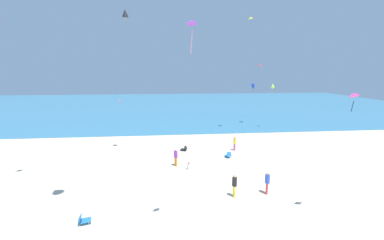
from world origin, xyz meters
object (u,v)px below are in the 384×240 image
Objects in this scene: kite_magenta at (353,95)px; kite_red at (260,65)px; person_1 at (267,181)px; person_3 at (235,143)px; kite_blue at (253,86)px; kite_lime at (273,86)px; kite_black at (125,13)px; kite_pink at (120,102)px; beach_chair_far_left at (228,155)px; beach_chair_mid_beach at (83,220)px; person_2 at (189,167)px; person_4 at (176,156)px; beach_chair_near_camera at (184,149)px; person_0 at (234,184)px; kite_purple at (191,23)px; kite_yellow at (250,18)px.

kite_red reaches higher than kite_magenta.
kite_red is at bearing 97.58° from person_1.
kite_blue is at bearing -128.23° from person_3.
kite_magenta is at bearing -103.67° from kite_lime.
person_3 is 16.69m from kite_black.
kite_black is 0.91× the size of kite_lime.
kite_pink is at bearing -172.19° from kite_red.
kite_red is at bearing -53.59° from beach_chair_far_left.
beach_chair_mid_beach is 1.20× the size of person_2.
person_4 is 1.27× the size of kite_black.
person_2 reaches higher than beach_chair_mid_beach.
kite_black is at bearing -74.05° from kite_pink.
person_2 is 1.56m from person_4.
beach_chair_mid_beach is 11.84m from person_1.
person_3 reaches higher than person_2.
kite_lime reaches higher than kite_blue.
person_1 is 23.21m from kite_pink.
kite_blue reaches higher than person_4.
person_3 is 16.08m from kite_red.
kite_lime is at bearing -61.55° from kite_blue.
person_1 is at bearing -124.80° from person_2.
kite_pink is at bearing 126.05° from kite_magenta.
beach_chair_near_camera is 10.63m from person_0.
person_0 is 8.76m from kite_magenta.
kite_black reaches higher than kite_lime.
person_3 is 14.69m from kite_magenta.
kite_red reaches higher than kite_lime.
beach_chair_near_camera is 5.15m from person_2.
beach_chair_mid_beach is at bearing -142.76° from person_1.
kite_purple reaches higher than person_1.
kite_pink is (-21.60, -0.45, -2.00)m from kite_lime.
kite_yellow is (15.57, 19.68, 14.87)m from beach_chair_mid_beach.
person_3 is (2.68, 9.82, -0.06)m from person_0.
person_0 is 1.07× the size of person_3.
kite_blue reaches higher than person_0.
person_4 reaches higher than beach_chair_mid_beach.
kite_lime is (9.25, 11.74, 6.09)m from beach_chair_far_left.
person_4 is at bearing 61.62° from person_2.
beach_chair_far_left is 18.49m from kite_yellow.
person_1 is at bearing -3.53° from beach_chair_mid_beach.
person_0 is 10.85m from kite_purple.
kite_lime is at bearing -142.32° from person_3.
person_1 is 9.63m from person_3.
kite_red is 0.72× the size of kite_lime.
beach_chair_mid_beach is at bearing 87.09° from beach_chair_near_camera.
person_1 is (11.59, 2.34, 0.70)m from beach_chair_mid_beach.
person_0 is (2.74, -10.24, 0.71)m from beach_chair_near_camera.
kite_red reaches higher than person_2.
person_2 is at bearing 97.90° from beach_chair_far_left.
kite_pink is at bearing 108.21° from kite_purple.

